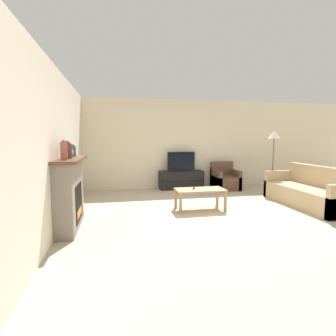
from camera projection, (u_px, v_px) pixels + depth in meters
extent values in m
plane|color=tan|center=(215.00, 213.00, 5.34)|extent=(24.00, 24.00, 0.00)
cube|color=beige|center=(180.00, 144.00, 8.11)|extent=(12.00, 0.06, 2.70)
cube|color=beige|center=(60.00, 148.00, 4.62)|extent=(0.06, 12.00, 2.70)
cube|color=slate|center=(70.00, 195.00, 4.44)|extent=(0.29, 1.30, 1.15)
cube|color=black|center=(79.00, 202.00, 4.48)|extent=(0.01, 0.72, 0.63)
cube|color=orange|center=(80.00, 212.00, 4.50)|extent=(0.01, 0.50, 0.13)
cube|color=brown|center=(70.00, 160.00, 4.38)|extent=(0.41, 1.42, 0.05)
cylinder|color=#994C3D|center=(64.00, 151.00, 3.94)|extent=(0.11, 0.11, 0.27)
sphere|color=#994C3D|center=(64.00, 141.00, 3.92)|extent=(0.06, 0.06, 0.06)
cylinder|color=#512D23|center=(68.00, 151.00, 4.25)|extent=(0.13, 0.13, 0.25)
sphere|color=#512D23|center=(67.00, 143.00, 4.24)|extent=(0.07, 0.07, 0.07)
cylinder|color=#385670|center=(73.00, 151.00, 4.78)|extent=(0.11, 0.11, 0.19)
sphere|color=#385670|center=(73.00, 146.00, 4.76)|extent=(0.06, 0.06, 0.06)
cube|color=brown|center=(70.00, 153.00, 4.50)|extent=(0.07, 0.11, 0.15)
cylinder|color=white|center=(73.00, 152.00, 4.51)|extent=(0.00, 0.08, 0.08)
cube|color=black|center=(181.00, 180.00, 7.94)|extent=(1.33, 0.44, 0.54)
cube|color=black|center=(183.00, 181.00, 7.73)|extent=(1.30, 0.01, 0.01)
cube|color=black|center=(181.00, 170.00, 7.91)|extent=(0.29, 0.18, 0.04)
cube|color=black|center=(181.00, 161.00, 7.88)|extent=(0.84, 0.03, 0.54)
cube|color=black|center=(181.00, 161.00, 7.86)|extent=(0.77, 0.01, 0.48)
cube|color=brown|center=(225.00, 183.00, 7.85)|extent=(0.70, 0.76, 0.40)
cube|color=brown|center=(222.00, 168.00, 8.11)|extent=(0.70, 0.14, 0.41)
cube|color=brown|center=(216.00, 180.00, 7.79)|extent=(0.10, 0.76, 0.58)
cube|color=brown|center=(235.00, 179.00, 7.90)|extent=(0.10, 0.76, 0.58)
cube|color=#A37F56|center=(200.00, 190.00, 5.58)|extent=(1.05, 0.52, 0.03)
cube|color=#A37F56|center=(181.00, 204.00, 5.29)|extent=(0.05, 0.05, 0.42)
cube|color=#A37F56|center=(225.00, 201.00, 5.48)|extent=(0.05, 0.05, 0.42)
cube|color=#A37F56|center=(176.00, 199.00, 5.73)|extent=(0.05, 0.05, 0.42)
cube|color=#A37F56|center=(217.00, 197.00, 5.92)|extent=(0.05, 0.05, 0.42)
cube|color=black|center=(194.00, 188.00, 5.62)|extent=(0.10, 0.15, 0.02)
cube|color=tan|center=(308.00, 196.00, 5.95)|extent=(0.89, 2.18, 0.42)
cube|color=tan|center=(323.00, 177.00, 5.97)|extent=(0.16, 2.18, 0.47)
cube|color=tan|center=(280.00, 183.00, 6.94)|extent=(0.89, 0.11, 0.68)
cylinder|color=black|center=(272.00, 193.00, 7.32)|extent=(0.30, 0.30, 0.01)
cylinder|color=brown|center=(273.00, 166.00, 7.24)|extent=(0.03, 0.03, 1.50)
cone|color=beige|center=(274.00, 135.00, 7.14)|extent=(0.32, 0.32, 0.22)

